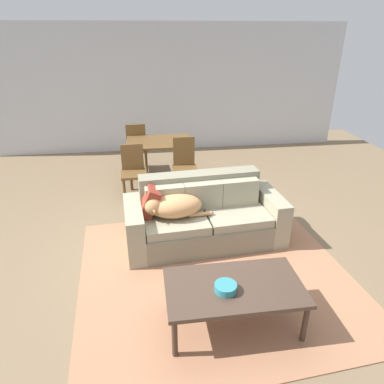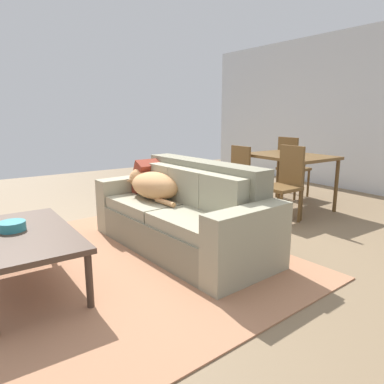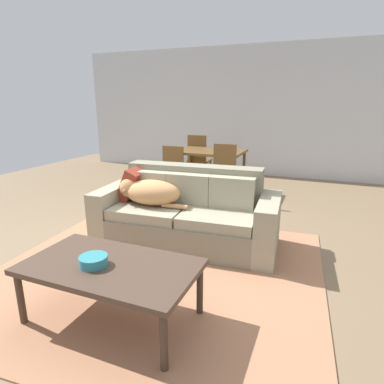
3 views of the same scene
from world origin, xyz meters
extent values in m
plane|color=#81694C|center=(0.00, 0.00, 0.00)|extent=(10.00, 10.00, 0.00)
cube|color=silver|center=(0.00, 4.00, 1.35)|extent=(8.00, 0.12, 2.70)
cube|color=#B07755|center=(0.21, -0.71, 0.01)|extent=(3.21, 3.02, 0.01)
cube|color=gray|center=(0.21, -0.01, 0.17)|extent=(1.64, 0.97, 0.33)
cube|color=#9D987D|center=(-0.18, -0.04, 0.39)|extent=(0.83, 0.87, 0.11)
cube|color=#9D987D|center=(0.61, 0.02, 0.39)|extent=(0.83, 0.87, 0.11)
cube|color=gray|center=(0.19, 0.30, 0.65)|extent=(1.60, 0.36, 0.41)
cube|color=#9D987D|center=(-0.28, 0.07, 0.62)|extent=(0.50, 0.20, 0.34)
cube|color=#9D987D|center=(0.20, 0.11, 0.62)|extent=(0.50, 0.20, 0.34)
cube|color=#9D987D|center=(0.69, 0.14, 0.62)|extent=(0.50, 0.20, 0.34)
cube|color=#9D987D|center=(-0.68, -0.07, 0.30)|extent=(0.27, 0.86, 0.60)
cube|color=#9D987D|center=(1.11, 0.06, 0.30)|extent=(0.27, 0.86, 0.60)
ellipsoid|color=tan|center=(-0.16, -0.07, 0.59)|extent=(0.68, 0.44, 0.28)
sphere|color=tan|center=(-0.44, -0.11, 0.62)|extent=(0.22, 0.22, 0.22)
cone|color=#9D6F46|center=(-0.43, -0.21, 0.61)|extent=(0.11, 0.13, 0.10)
cylinder|color=tan|center=(0.13, -0.13, 0.48)|extent=(0.30, 0.07, 0.05)
cube|color=maroon|center=(-0.48, 0.05, 0.62)|extent=(0.31, 0.40, 0.41)
cube|color=#4B372B|center=(0.24, -1.42, 0.43)|extent=(1.25, 0.69, 0.04)
cylinder|color=#402F24|center=(-0.34, -1.13, 0.20)|extent=(0.05, 0.05, 0.41)
cylinder|color=#402F24|center=(0.81, -1.13, 0.20)|extent=(0.05, 0.05, 0.41)
cylinder|color=teal|center=(0.14, -1.48, 0.48)|extent=(0.20, 0.20, 0.07)
cube|color=brown|center=(-0.25, 2.11, 0.74)|extent=(1.14, 0.82, 0.04)
cylinder|color=brown|center=(-0.77, 1.75, 0.36)|extent=(0.05, 0.05, 0.72)
cylinder|color=brown|center=(0.27, 1.75, 0.36)|extent=(0.05, 0.05, 0.72)
cylinder|color=brown|center=(-0.77, 2.47, 0.36)|extent=(0.05, 0.05, 0.72)
cylinder|color=brown|center=(0.27, 2.47, 0.36)|extent=(0.05, 0.05, 0.72)
cube|color=brown|center=(-0.70, 1.44, 0.42)|extent=(0.42, 0.42, 0.04)
cube|color=brown|center=(-0.71, 1.62, 0.65)|extent=(0.36, 0.05, 0.43)
cylinder|color=brown|center=(-0.87, 1.26, 0.20)|extent=(0.04, 0.04, 0.40)
cylinder|color=brown|center=(-0.53, 1.28, 0.20)|extent=(0.04, 0.04, 0.40)
cylinder|color=brown|center=(-0.88, 1.60, 0.20)|extent=(0.04, 0.04, 0.40)
cylinder|color=brown|center=(-0.54, 1.62, 0.20)|extent=(0.04, 0.04, 0.40)
cube|color=brown|center=(0.15, 1.50, 0.43)|extent=(0.40, 0.40, 0.04)
cube|color=brown|center=(0.15, 1.68, 0.69)|extent=(0.36, 0.04, 0.49)
cylinder|color=brown|center=(-0.02, 1.33, 0.20)|extent=(0.04, 0.04, 0.41)
cylinder|color=brown|center=(0.32, 1.34, 0.20)|extent=(0.04, 0.04, 0.41)
cylinder|color=brown|center=(-0.02, 1.67, 0.20)|extent=(0.04, 0.04, 0.41)
cylinder|color=brown|center=(0.32, 1.68, 0.20)|extent=(0.04, 0.04, 0.41)
cube|color=brown|center=(-0.66, 2.72, 0.45)|extent=(0.42, 0.42, 0.04)
cube|color=brown|center=(-0.65, 2.54, 0.72)|extent=(0.36, 0.05, 0.49)
cylinder|color=brown|center=(-0.50, 2.90, 0.22)|extent=(0.04, 0.04, 0.43)
cylinder|color=brown|center=(-0.84, 2.88, 0.22)|extent=(0.04, 0.04, 0.43)
cylinder|color=brown|center=(-0.48, 2.56, 0.22)|extent=(0.04, 0.04, 0.43)
cylinder|color=brown|center=(-0.82, 2.54, 0.22)|extent=(0.04, 0.04, 0.43)
camera|label=1|loc=(-0.48, -3.78, 2.54)|focal=32.12mm
camera|label=2|loc=(3.07, -1.83, 1.33)|focal=33.51mm
camera|label=3|loc=(1.57, -3.14, 1.57)|focal=30.42mm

